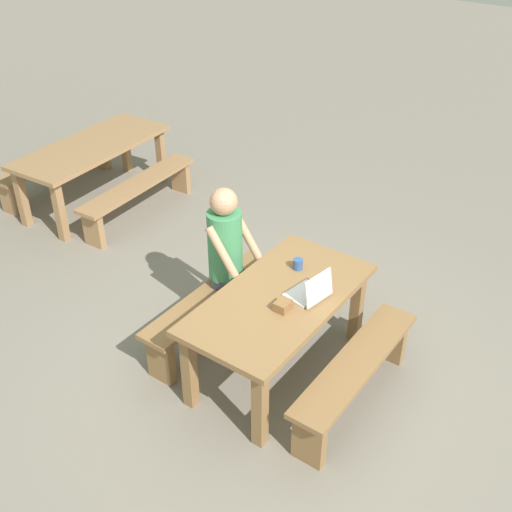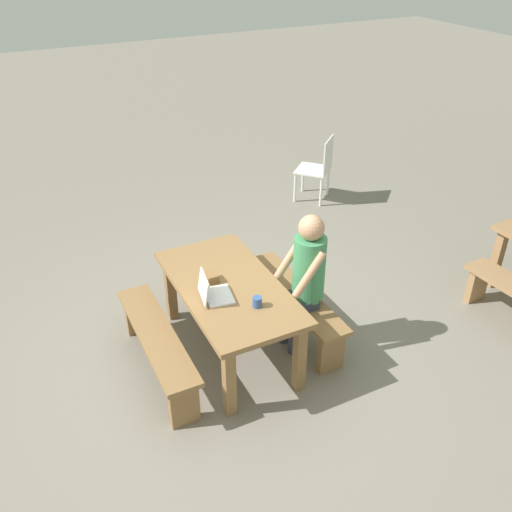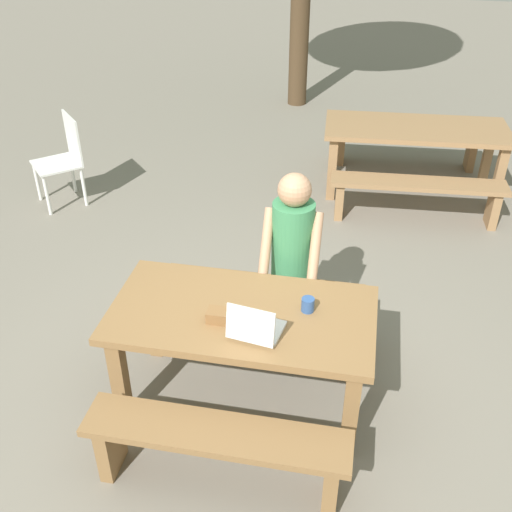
{
  "view_description": "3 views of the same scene",
  "coord_description": "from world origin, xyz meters",
  "px_view_note": "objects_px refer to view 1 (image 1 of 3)",
  "views": [
    {
      "loc": [
        -3.21,
        -2.08,
        3.63
      ],
      "look_at": [
        0.04,
        0.25,
        0.99
      ],
      "focal_mm": 43.97,
      "sensor_mm": 36.0,
      "label": 1
    },
    {
      "loc": [
        3.68,
        -1.56,
        3.52
      ],
      "look_at": [
        0.04,
        0.25,
        0.99
      ],
      "focal_mm": 38.78,
      "sensor_mm": 36.0,
      "label": 2
    },
    {
      "loc": [
        0.64,
        -2.85,
        3.05
      ],
      "look_at": [
        0.04,
        0.25,
        0.99
      ],
      "focal_mm": 42.5,
      "sensor_mm": 36.0,
      "label": 3
    }
  ],
  "objects_px": {
    "laptop": "(310,291)",
    "picnic_table_front": "(279,308)",
    "person_seated": "(228,251)",
    "picnic_table_mid": "(92,153)",
    "coffee_mug": "(298,264)",
    "small_pouch": "(283,305)"
  },
  "relations": [
    {
      "from": "picnic_table_front",
      "to": "coffee_mug",
      "type": "bearing_deg",
      "value": 12.35
    },
    {
      "from": "coffee_mug",
      "to": "picnic_table_mid",
      "type": "distance_m",
      "value": 3.38
    },
    {
      "from": "laptop",
      "to": "coffee_mug",
      "type": "height_order",
      "value": "laptop"
    },
    {
      "from": "laptop",
      "to": "coffee_mug",
      "type": "relative_size",
      "value": 3.62
    },
    {
      "from": "picnic_table_front",
      "to": "coffee_mug",
      "type": "distance_m",
      "value": 0.43
    },
    {
      "from": "laptop",
      "to": "small_pouch",
      "type": "bearing_deg",
      "value": -10.6
    },
    {
      "from": "small_pouch",
      "to": "coffee_mug",
      "type": "height_order",
      "value": "coffee_mug"
    },
    {
      "from": "person_seated",
      "to": "picnic_table_mid",
      "type": "xyz_separation_m",
      "value": [
        0.93,
        2.72,
        -0.17
      ]
    },
    {
      "from": "picnic_table_front",
      "to": "person_seated",
      "type": "height_order",
      "value": "person_seated"
    },
    {
      "from": "small_pouch",
      "to": "coffee_mug",
      "type": "xyz_separation_m",
      "value": [
        0.52,
        0.2,
        0.01
      ]
    },
    {
      "from": "person_seated",
      "to": "coffee_mug",
      "type": "bearing_deg",
      "value": -72.32
    },
    {
      "from": "picnic_table_front",
      "to": "picnic_table_mid",
      "type": "relative_size",
      "value": 0.84
    },
    {
      "from": "laptop",
      "to": "small_pouch",
      "type": "height_order",
      "value": "laptop"
    },
    {
      "from": "laptop",
      "to": "small_pouch",
      "type": "xyz_separation_m",
      "value": [
        -0.24,
        0.09,
        -0.02
      ]
    },
    {
      "from": "person_seated",
      "to": "picnic_table_front",
      "type": "bearing_deg",
      "value": -107.76
    },
    {
      "from": "picnic_table_mid",
      "to": "laptop",
      "type": "bearing_deg",
      "value": -109.4
    },
    {
      "from": "small_pouch",
      "to": "coffee_mug",
      "type": "relative_size",
      "value": 1.4
    },
    {
      "from": "picnic_table_front",
      "to": "person_seated",
      "type": "bearing_deg",
      "value": 72.24
    },
    {
      "from": "person_seated",
      "to": "picnic_table_mid",
      "type": "relative_size",
      "value": 0.7
    },
    {
      "from": "laptop",
      "to": "coffee_mug",
      "type": "bearing_deg",
      "value": -124.37
    },
    {
      "from": "laptop",
      "to": "picnic_table_front",
      "type": "bearing_deg",
      "value": -49.65
    },
    {
      "from": "laptop",
      "to": "person_seated",
      "type": "distance_m",
      "value": 0.86
    }
  ]
}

